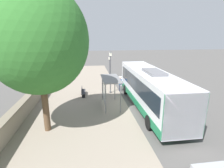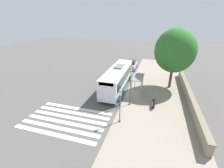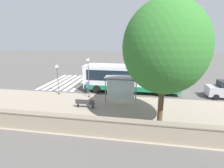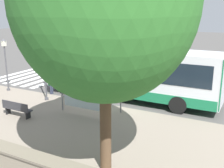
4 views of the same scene
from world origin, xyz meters
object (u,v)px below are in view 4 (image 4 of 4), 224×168
bus_shelter (89,76)px  shade_tree (105,1)px  street_lamp_near (44,58)px  pedestrian (51,81)px  bus (129,71)px  bench (17,108)px  street_lamp_far (6,60)px

bus_shelter → shade_tree: bearing=-142.0°
street_lamp_near → pedestrian: bearing=25.6°
bus → bench: size_ratio=6.20×
bus → shade_tree: size_ratio=1.25×
pedestrian → street_lamp_near: 2.23m
bus → pedestrian: 5.43m
bus_shelter → street_lamp_far: size_ratio=0.93×
shade_tree → street_lamp_near: bearing=54.4°
bus → bus_shelter: 3.50m
street_lamp_near → shade_tree: bearing=-125.6°
pedestrian → bench: pedestrian is taller
bus → shade_tree: shade_tree is taller
bench → street_lamp_far: size_ratio=0.50×
bench → bus_shelter: bearing=-52.7°
shade_tree → bus_shelter: bearing=38.0°
bus_shelter → street_lamp_far: street_lamp_far is taller
bench → shade_tree: size_ratio=0.20×
street_lamp_far → shade_tree: bearing=-116.7°
bench → shade_tree: shade_tree is taller
bench → shade_tree: 8.94m
bus_shelter → bench: bus_shelter is taller
street_lamp_near → street_lamp_far: 3.90m
bus_shelter → bench: 4.29m
bench → pedestrian: bearing=14.6°
bus_shelter → street_lamp_far: 7.59m
bench → street_lamp_near: bearing=9.9°
bus → bench: bus is taller
street_lamp_near → bus_shelter: bearing=-99.3°
bus → bench: (-5.78, 4.02, -1.34)m
bench → bus: bearing=-34.8°
bus → bench: 7.17m
shade_tree → bus: bearing=18.8°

